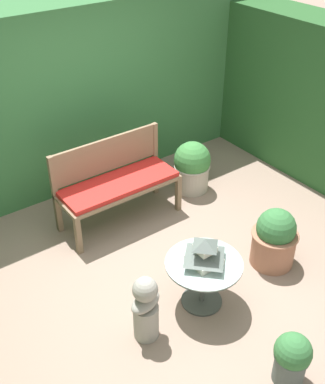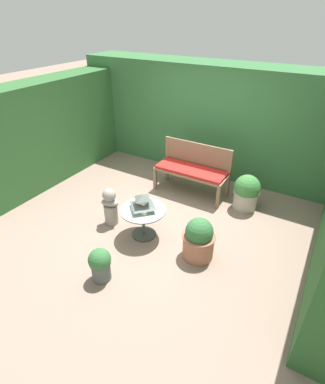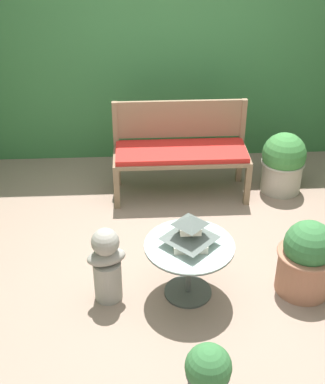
% 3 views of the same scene
% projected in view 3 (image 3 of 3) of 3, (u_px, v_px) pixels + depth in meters
% --- Properties ---
extents(ground, '(30.00, 30.00, 0.00)m').
position_uv_depth(ground, '(180.00, 252.00, 5.01)').
color(ground, gray).
extents(foliage_hedge_back, '(6.40, 0.97, 2.29)m').
position_uv_depth(foliage_hedge_back, '(165.00, 53.00, 6.47)').
color(foliage_hedge_back, '#38703D').
rests_on(foliage_hedge_back, ground).
extents(garden_bench, '(1.43, 0.54, 0.55)m').
position_uv_depth(garden_bench, '(181.00, 155.00, 5.64)').
color(garden_bench, '#7F664C').
rests_on(garden_bench, ground).
extents(bench_backrest, '(1.43, 0.06, 0.99)m').
position_uv_depth(bench_backrest, '(179.00, 125.00, 5.73)').
color(bench_backrest, '#7F664C').
rests_on(bench_backrest, ground).
extents(patio_table, '(0.73, 0.73, 0.51)m').
position_uv_depth(patio_table, '(189.00, 255.00, 4.32)').
color(patio_table, '#424742').
rests_on(patio_table, ground).
extents(pagoda_birdhouse, '(0.36, 0.36, 0.28)m').
position_uv_depth(pagoda_birdhouse, '(190.00, 232.00, 4.20)').
color(pagoda_birdhouse, beige).
rests_on(pagoda_birdhouse, patio_table).
extents(garden_bust, '(0.35, 0.26, 0.68)m').
position_uv_depth(garden_bust, '(107.00, 264.00, 4.31)').
color(garden_bust, gray).
rests_on(garden_bust, ground).
extents(potted_plant_bench_left, '(0.48, 0.48, 0.67)m').
position_uv_depth(potted_plant_bench_left, '(283.00, 163.00, 5.79)').
color(potted_plant_bench_left, '#ADA393').
rests_on(potted_plant_bench_left, ground).
extents(potted_plant_hedge_corner, '(0.50, 0.50, 0.67)m').
position_uv_depth(potted_plant_hedge_corner, '(306.00, 259.00, 4.41)').
color(potted_plant_hedge_corner, '#9E664C').
rests_on(potted_plant_hedge_corner, ground).
extents(potted_plant_bench_right, '(0.31, 0.31, 0.50)m').
position_uv_depth(potted_plant_bench_right, '(208.00, 375.00, 3.47)').
color(potted_plant_bench_right, '#4C5651').
rests_on(potted_plant_bench_right, ground).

